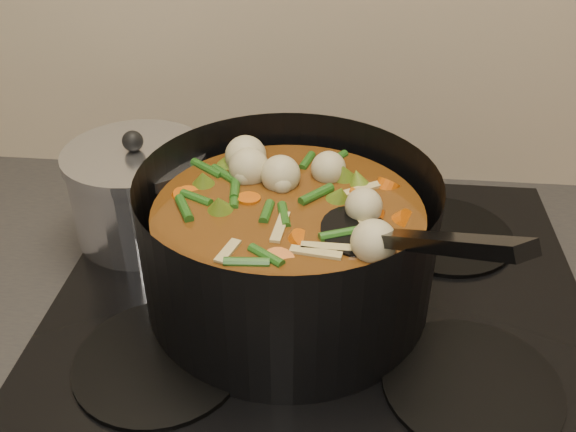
# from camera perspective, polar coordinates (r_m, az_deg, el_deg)

# --- Properties ---
(stovetop) EXTENTS (0.62, 0.54, 0.03)m
(stovetop) POSITION_cam_1_polar(r_m,az_deg,el_deg) (0.78, 2.83, -7.21)
(stovetop) COLOR black
(stovetop) RESTS_ON counter
(stockpot) EXTENTS (0.42, 0.42, 0.24)m
(stockpot) POSITION_cam_1_polar(r_m,az_deg,el_deg) (0.72, 0.05, -2.57)
(stockpot) COLOR black
(stockpot) RESTS_ON stovetop
(saucepan) EXTENTS (0.18, 0.18, 0.15)m
(saucepan) POSITION_cam_1_polar(r_m,az_deg,el_deg) (0.86, -13.00, 2.10)
(saucepan) COLOR silver
(saucepan) RESTS_ON stovetop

